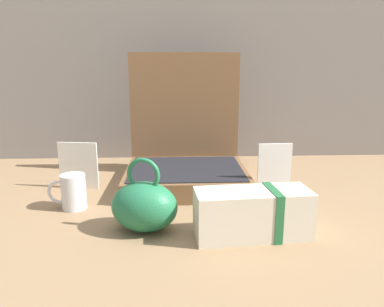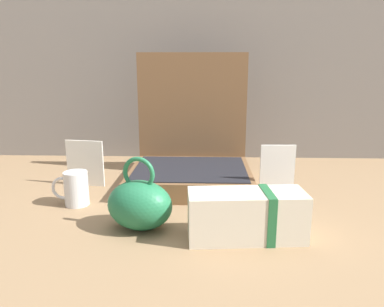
{
  "view_description": "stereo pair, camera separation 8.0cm",
  "coord_description": "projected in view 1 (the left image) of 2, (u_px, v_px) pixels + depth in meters",
  "views": [
    {
      "loc": [
        -0.06,
        -1.01,
        0.4
      ],
      "look_at": [
        -0.01,
        -0.02,
        0.16
      ],
      "focal_mm": 34.05,
      "sensor_mm": 36.0,
      "label": 1
    },
    {
      "loc": [
        0.02,
        -1.01,
        0.4
      ],
      "look_at": [
        -0.01,
        -0.02,
        0.16
      ],
      "focal_mm": 34.05,
      "sensor_mm": 36.0,
      "label": 2
    }
  ],
  "objects": [
    {
      "name": "poster_card_right",
      "position": [
        78.0,
        166.0,
        1.18
      ],
      "size": [
        0.13,
        0.02,
        0.15
      ],
      "primitive_type": "cube",
      "rotation": [
        0.0,
        0.0,
        -0.14
      ],
      "color": "white",
      "rests_on": "ground_plane"
    },
    {
      "name": "info_card_left",
      "position": [
        274.0,
        171.0,
        1.09
      ],
      "size": [
        0.1,
        0.01,
        0.17
      ],
      "primitive_type": "cube",
      "rotation": [
        0.0,
        0.0,
        0.03
      ],
      "color": "white",
      "rests_on": "ground_plane"
    },
    {
      "name": "coffee_mug",
      "position": [
        72.0,
        192.0,
        1.02
      ],
      "size": [
        0.11,
        0.07,
        0.1
      ],
      "color": "silver",
      "rests_on": "ground_plane"
    },
    {
      "name": "open_suitcase",
      "position": [
        186.0,
        155.0,
        1.25
      ],
      "size": [
        0.4,
        0.36,
        0.44
      ],
      "color": "brown",
      "rests_on": "ground_plane"
    },
    {
      "name": "ground_plane",
      "position": [
        196.0,
        203.0,
        1.07
      ],
      "size": [
        6.0,
        6.0,
        0.0
      ],
      "primitive_type": "plane",
      "color": "#8C6D4C"
    },
    {
      "name": "teal_pouch_handbag",
      "position": [
        144.0,
        206.0,
        0.88
      ],
      "size": [
        0.19,
        0.16,
        0.18
      ],
      "color": "#237247",
      "rests_on": "ground_plane"
    },
    {
      "name": "cream_toiletry_bag",
      "position": [
        254.0,
        213.0,
        0.85
      ],
      "size": [
        0.28,
        0.12,
        0.12
      ],
      "color": "beige",
      "rests_on": "ground_plane"
    }
  ]
}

